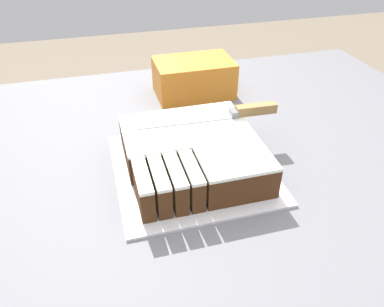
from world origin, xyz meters
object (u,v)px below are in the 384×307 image
(cake, at_px, (193,152))
(storage_box, at_px, (194,78))
(cake_board, at_px, (192,168))
(knife, at_px, (237,112))

(cake, bearing_deg, storage_box, 74.15)
(cake_board, distance_m, cake, 0.04)
(storage_box, bearing_deg, cake, -105.85)
(cake_board, height_order, storage_box, storage_box)
(storage_box, bearing_deg, knife, -85.71)
(cake_board, bearing_deg, knife, 28.97)
(storage_box, bearing_deg, cake_board, -106.18)
(knife, bearing_deg, cake_board, 31.46)
(cake_board, distance_m, knife, 0.17)
(knife, relative_size, storage_box, 1.47)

